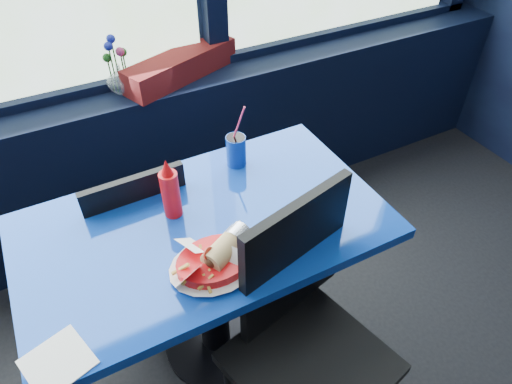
# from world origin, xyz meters

# --- Properties ---
(window_sill) EXTENTS (5.00, 0.26, 0.80)m
(window_sill) POSITION_xyz_m (0.00, 2.87, 0.40)
(window_sill) COLOR black
(window_sill) RESTS_ON ground
(near_table) EXTENTS (1.20, 0.70, 0.75)m
(near_table) POSITION_xyz_m (0.30, 2.00, 0.57)
(near_table) COLOR black
(near_table) RESTS_ON ground
(chair_near_front) EXTENTS (0.53, 0.53, 0.97)m
(chair_near_front) POSITION_xyz_m (0.46, 1.62, 0.56)
(chair_near_front) COLOR black
(chair_near_front) RESTS_ON ground
(chair_near_back) EXTENTS (0.39, 0.39, 0.85)m
(chair_near_back) POSITION_xyz_m (0.14, 2.33, 0.49)
(chair_near_back) COLOR black
(chair_near_back) RESTS_ON ground
(planter_box) EXTENTS (0.59, 0.34, 0.12)m
(planter_box) POSITION_xyz_m (0.57, 2.89, 0.86)
(planter_box) COLOR maroon
(planter_box) RESTS_ON window_sill
(flower_vase) EXTENTS (0.15, 0.15, 0.26)m
(flower_vase) POSITION_xyz_m (0.29, 2.89, 0.88)
(flower_vase) COLOR silver
(flower_vase) RESTS_ON window_sill
(food_basket) EXTENTS (0.26, 0.25, 0.09)m
(food_basket) POSITION_xyz_m (0.26, 1.81, 0.78)
(food_basket) COLOR red
(food_basket) RESTS_ON near_table
(ketchup_bottle) EXTENTS (0.06, 0.06, 0.23)m
(ketchup_bottle) POSITION_xyz_m (0.23, 2.09, 0.85)
(ketchup_bottle) COLOR red
(ketchup_bottle) RESTS_ON near_table
(soda_cup) EXTENTS (0.08, 0.08, 0.25)m
(soda_cup) POSITION_xyz_m (0.54, 2.24, 0.81)
(soda_cup) COLOR #0E359A
(soda_cup) RESTS_ON near_table
(napkin) EXTENTS (0.19, 0.19, 0.00)m
(napkin) POSITION_xyz_m (-0.21, 1.72, 0.75)
(napkin) COLOR white
(napkin) RESTS_ON near_table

